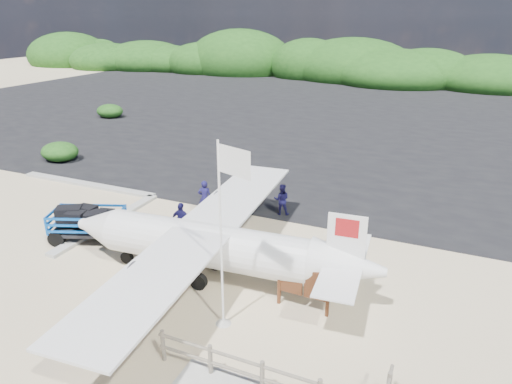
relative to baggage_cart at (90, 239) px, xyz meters
The scene contains 11 objects.
ground 4.15m from the baggage_cart, ahead, with size 160.00×160.00×0.00m, color beige.
asphalt_apron 30.39m from the baggage_cart, 82.16° to the left, with size 90.00×50.00×0.04m, color #B2B2B2, non-canonical shape.
lagoon 5.11m from the baggage_cart, 161.72° to the left, with size 9.00×7.00×0.40m, color #B2B2B2, non-canonical shape.
vegetation_band 55.26m from the baggage_cart, 85.70° to the left, with size 124.00×8.00×4.40m, color #B2B2B2, non-canonical shape.
baggage_cart is the anchor object (origin of this frame).
flagpole 8.41m from the baggage_cart, 19.38° to the right, with size 1.20×0.50×5.98m, color white, non-canonical shape.
signboard 10.04m from the baggage_cart, ahead, with size 1.89×0.18×1.56m, color #562F18, non-canonical shape.
crew_a 5.46m from the baggage_cart, 52.37° to the left, with size 0.65×0.42×1.77m, color #151246.
crew_b 8.86m from the baggage_cart, 41.17° to the left, with size 0.75×0.59×1.55m, color #151246.
crew_c 4.09m from the baggage_cart, 24.85° to the left, with size 0.98×0.41×1.67m, color #151246.
aircraft_large 31.50m from the baggage_cart, 59.34° to the left, with size 14.06×14.06×4.22m, color #B2B2B2, non-canonical shape.
Camera 1 is at (9.48, -13.36, 9.14)m, focal length 32.00 mm.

